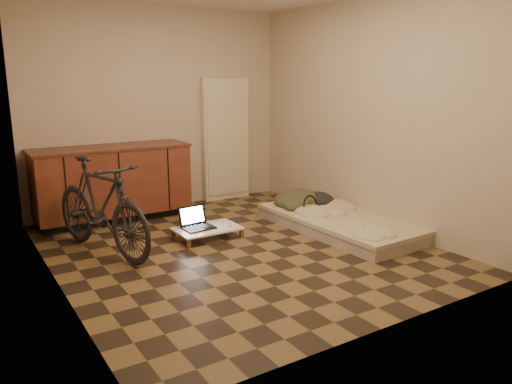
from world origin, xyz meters
TOP-DOWN VIEW (x-y plane):
  - room_shell at (0.00, 0.00)m, footprint 3.50×4.00m
  - cabinets at (-0.75, 1.70)m, footprint 1.84×0.62m
  - appliance_panel at (0.95, 1.94)m, footprint 0.70×0.10m
  - bicycle at (-1.20, 0.60)m, footprint 0.91×1.70m
  - futon at (1.30, -0.10)m, footprint 0.99×1.98m
  - clothing_pile at (1.29, 0.56)m, footprint 0.68×0.57m
  - headphones at (1.15, 0.25)m, footprint 0.29×0.27m
  - lap_desk at (-0.11, 0.46)m, footprint 0.70×0.45m
  - laptop at (-0.20, 0.53)m, footprint 0.34×0.31m
  - mouse at (0.12, 0.38)m, footprint 0.08×0.10m

SIDE VIEW (x-z plane):
  - futon at x=1.30m, z-range 0.00..0.17m
  - lap_desk at x=-0.11m, z-range 0.04..0.16m
  - mouse at x=0.12m, z-range 0.12..0.15m
  - laptop at x=-0.20m, z-range 0.05..0.28m
  - headphones at x=1.15m, z-range 0.17..0.34m
  - clothing_pile at x=1.29m, z-range 0.17..0.43m
  - cabinets at x=-0.75m, z-range 0.01..0.92m
  - bicycle at x=-1.20m, z-range 0.00..1.06m
  - appliance_panel at x=0.95m, z-range 0.00..1.70m
  - room_shell at x=0.00m, z-range 0.00..2.60m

